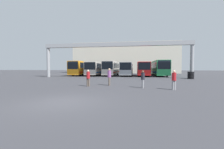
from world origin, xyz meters
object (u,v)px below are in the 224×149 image
at_px(bus_slot_1, 97,68).
at_px(pedestrian_near_center, 109,76).
at_px(bus_slot_4, 143,68).
at_px(bus_slot_0, 83,68).
at_px(tire_stack, 191,75).
at_px(pedestrian_near_left, 88,78).
at_px(pedestrian_near_right, 143,79).
at_px(bus_slot_5, 159,67).
at_px(bus_slot_3, 127,68).
at_px(bus_slot_2, 112,68).
at_px(pedestrian_mid_right, 174,79).

relative_size(bus_slot_1, pedestrian_near_center, 6.20).
relative_size(bus_slot_4, pedestrian_near_center, 5.82).
height_order(bus_slot_0, tire_stack, bus_slot_0).
bearing_deg(pedestrian_near_left, pedestrian_near_right, -0.64).
bearing_deg(bus_slot_5, tire_stack, -68.51).
bearing_deg(tire_stack, bus_slot_1, 154.84).
bearing_deg(bus_slot_5, pedestrian_near_left, -114.79).
bearing_deg(pedestrian_near_left, bus_slot_3, 85.87).
bearing_deg(bus_slot_2, pedestrian_near_right, -73.52).
distance_m(pedestrian_near_right, tire_stack, 14.90).
xyz_separation_m(bus_slot_3, tire_stack, (10.91, -8.32, -1.10)).
bearing_deg(tire_stack, bus_slot_3, 142.67).
height_order(pedestrian_near_left, pedestrian_near_center, pedestrian_near_center).
distance_m(bus_slot_2, pedestrian_mid_right, 23.64).
relative_size(bus_slot_0, tire_stack, 9.87).
xyz_separation_m(bus_slot_0, pedestrian_near_left, (8.26, -21.04, -1.02)).
xyz_separation_m(bus_slot_2, pedestrian_near_left, (1.01, -20.81, -0.99)).
distance_m(bus_slot_4, bus_slot_5, 3.79).
bearing_deg(bus_slot_3, bus_slot_5, 7.73).
relative_size(bus_slot_0, bus_slot_3, 1.13).
relative_size(bus_slot_3, pedestrian_near_center, 5.96).
xyz_separation_m(bus_slot_2, pedestrian_mid_right, (8.75, -21.94, -0.99)).
height_order(bus_slot_0, bus_slot_2, bus_slot_0).
relative_size(bus_slot_1, bus_slot_4, 1.07).
height_order(bus_slot_0, pedestrian_near_right, bus_slot_0).
xyz_separation_m(bus_slot_0, bus_slot_4, (14.49, -0.80, -0.14)).
xyz_separation_m(pedestrian_mid_right, pedestrian_near_left, (-7.73, 1.13, -0.00)).
bearing_deg(bus_slot_4, pedestrian_near_left, -107.12).
height_order(bus_slot_5, pedestrian_near_left, bus_slot_5).
xyz_separation_m(pedestrian_near_center, tire_stack, (11.61, 10.96, -0.33)).
distance_m(bus_slot_2, bus_slot_5, 10.88).
distance_m(bus_slot_5, pedestrian_mid_right, 22.60).
distance_m(bus_slot_1, pedestrian_near_right, 23.15).
xyz_separation_m(pedestrian_near_right, tire_stack, (8.27, 12.39, -0.24)).
bearing_deg(pedestrian_near_right, pedestrian_near_left, 83.11).
bearing_deg(pedestrian_near_center, pedestrian_near_right, -124.19).
bearing_deg(bus_slot_1, pedestrian_mid_right, -60.32).
bearing_deg(tire_stack, bus_slot_2, 148.89).
bearing_deg(bus_slot_5, bus_slot_2, -177.19).
bearing_deg(pedestrian_near_right, bus_slot_1, 22.20).
bearing_deg(pedestrian_near_left, bus_slot_0, 114.60).
bearing_deg(bus_slot_0, tire_stack, -22.44).
xyz_separation_m(bus_slot_1, pedestrian_near_left, (4.63, -20.57, -0.91)).
bearing_deg(pedestrian_near_left, tire_stack, 44.87).
height_order(bus_slot_2, pedestrian_near_left, bus_slot_2).
bearing_deg(pedestrian_mid_right, tire_stack, -130.01).
distance_m(bus_slot_4, pedestrian_near_left, 21.19).
bearing_deg(bus_slot_0, bus_slot_2, -1.79).
relative_size(bus_slot_1, tire_stack, 9.09).
bearing_deg(bus_slot_2, pedestrian_near_left, -87.22).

